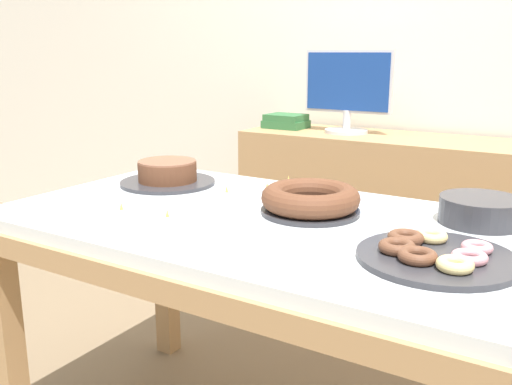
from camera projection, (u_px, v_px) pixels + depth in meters
name	position (u px, v px, depth m)	size (l,w,h in m)	color
wall_back	(434.00, 30.00, 2.65)	(8.00, 0.10, 2.60)	silver
dining_table	(269.00, 252.00, 1.56)	(1.51, 0.84, 0.77)	silver
sideboard	(402.00, 228.00, 2.62)	(1.52, 0.44, 0.83)	tan
computer_monitor	(348.00, 92.00, 2.62)	(0.42, 0.20, 0.38)	silver
book_stack	(286.00, 121.00, 2.83)	(0.20, 0.16, 0.07)	#2D6638
cake_chocolate_round	(168.00, 174.00, 1.92)	(0.32, 0.32, 0.08)	#333338
cake_golden_bundt	(310.00, 200.00, 1.57)	(0.27, 0.27, 0.08)	#333338
pastry_platter	(435.00, 254.00, 1.22)	(0.34, 0.34, 0.04)	#333338
plate_stack	(481.00, 211.00, 1.47)	(0.21, 0.21, 0.07)	#333338
tealight_near_cakes	(122.00, 212.00, 1.55)	(0.04, 0.04, 0.04)	silver
tealight_left_edge	(288.00, 184.00, 1.88)	(0.04, 0.04, 0.04)	silver
tealight_centre	(267.00, 190.00, 1.79)	(0.04, 0.04, 0.04)	silver
tealight_right_edge	(168.00, 219.00, 1.49)	(0.04, 0.04, 0.04)	silver
tealight_near_front	(227.00, 194.00, 1.75)	(0.04, 0.04, 0.04)	silver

